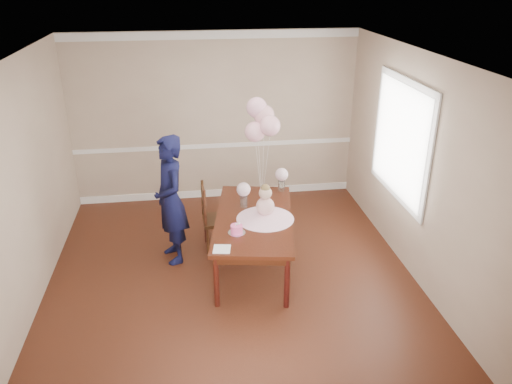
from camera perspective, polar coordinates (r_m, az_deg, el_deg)
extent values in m
cube|color=#34160D|center=(6.32, -2.72, -9.87)|extent=(4.50, 5.00, 0.00)
cube|color=silver|center=(5.30, -3.31, 15.07)|extent=(4.50, 5.00, 0.02)
cube|color=tan|center=(8.03, -4.69, 8.36)|extent=(4.50, 0.02, 2.70)
cube|color=tan|center=(3.52, 0.97, -14.36)|extent=(4.50, 0.02, 2.70)
cube|color=tan|center=(5.94, -25.16, 0.16)|extent=(0.02, 5.00, 2.70)
cube|color=tan|center=(6.26, 17.98, 2.55)|extent=(0.02, 5.00, 2.70)
cube|color=white|center=(8.15, -4.57, 5.30)|extent=(4.50, 0.02, 0.07)
cube|color=white|center=(7.77, -5.01, 17.45)|extent=(4.50, 0.02, 0.12)
cube|color=white|center=(8.46, -4.39, -0.09)|extent=(4.50, 0.02, 0.12)
cube|color=silver|center=(6.61, 16.23, 5.75)|extent=(0.02, 1.66, 1.56)
cube|color=white|center=(6.61, 16.09, 5.75)|extent=(0.01, 1.50, 1.40)
cube|color=black|center=(6.24, -0.24, -3.03)|extent=(1.24, 2.01, 0.05)
cube|color=black|center=(6.27, -0.24, -3.60)|extent=(1.13, 1.91, 0.09)
cylinder|color=black|center=(5.70, -4.54, -10.14)|extent=(0.08, 0.08, 0.66)
cylinder|color=black|center=(5.68, 3.55, -10.27)|extent=(0.08, 0.08, 0.66)
cylinder|color=black|center=(7.19, -3.18, -2.31)|extent=(0.08, 0.08, 0.66)
cylinder|color=black|center=(7.17, 3.13, -2.39)|extent=(0.08, 0.08, 0.66)
cone|color=#F7B6D1|center=(6.16, 1.06, -2.66)|extent=(0.83, 0.83, 0.09)
sphere|color=pink|center=(6.11, 1.07, -1.64)|extent=(0.23, 0.23, 0.23)
sphere|color=#CDA68D|center=(6.03, 1.08, -0.11)|extent=(0.16, 0.16, 0.16)
sphere|color=brown|center=(6.01, 1.08, 0.38)|extent=(0.11, 0.11, 0.11)
cylinder|color=silver|center=(5.86, -2.22, -4.67)|extent=(0.24, 0.24, 0.01)
cylinder|color=#F34C98|center=(5.83, -2.22, -4.23)|extent=(0.16, 0.16, 0.09)
sphere|color=silver|center=(5.81, -2.23, -3.70)|extent=(0.03, 0.03, 0.03)
sphere|color=white|center=(5.82, -1.94, -3.62)|extent=(0.03, 0.03, 0.03)
cylinder|color=silver|center=(6.45, -1.42, -1.08)|extent=(0.11, 0.11, 0.15)
sphere|color=beige|center=(6.38, -1.44, 0.30)|extent=(0.18, 0.18, 0.18)
cylinder|color=white|center=(6.92, 2.92, 0.71)|extent=(0.11, 0.11, 0.15)
sphere|color=white|center=(6.85, 2.95, 2.01)|extent=(0.18, 0.18, 0.18)
cube|color=white|center=(5.54, -3.92, -6.52)|extent=(0.22, 0.22, 0.01)
cylinder|color=silver|center=(6.68, 0.70, -0.75)|extent=(0.04, 0.04, 0.02)
sphere|color=#EFA9BB|center=(6.35, -0.12, 6.91)|extent=(0.26, 0.26, 0.26)
sphere|color=#EEA8BB|center=(6.27, 1.61, 7.58)|extent=(0.26, 0.26, 0.26)
sphere|color=#DE9DAA|center=(6.38, 0.93, 8.76)|extent=(0.26, 0.26, 0.26)
sphere|color=#E5A2BD|center=(6.38, 0.08, 9.63)|extent=(0.26, 0.26, 0.26)
cylinder|color=white|center=(6.53, 0.30, 2.40)|extent=(0.09, 0.02, 0.79)
cylinder|color=white|center=(6.49, 1.13, 2.70)|extent=(0.09, 0.07, 0.88)
cylinder|color=white|center=(6.54, 0.81, 3.32)|extent=(0.04, 0.09, 0.98)
cylinder|color=white|center=(6.53, 0.40, 3.74)|extent=(0.06, 0.11, 1.07)
cube|color=#321B0D|center=(6.79, -4.32, -3.21)|extent=(0.43, 0.43, 0.05)
cylinder|color=#3A1F0F|center=(6.73, -5.52, -5.62)|extent=(0.04, 0.04, 0.40)
cylinder|color=#36170E|center=(6.76, -2.68, -5.38)|extent=(0.04, 0.04, 0.40)
cylinder|color=black|center=(7.03, -5.78, -4.27)|extent=(0.04, 0.04, 0.40)
cylinder|color=#36130E|center=(7.05, -3.06, -4.05)|extent=(0.04, 0.04, 0.40)
cylinder|color=#3E1C11|center=(6.50, -5.85, -1.90)|extent=(0.04, 0.04, 0.52)
cylinder|color=#361F0E|center=(6.81, -6.10, -0.68)|extent=(0.04, 0.04, 0.52)
cube|color=#32170D|center=(6.70, -5.94, -2.13)|extent=(0.04, 0.37, 0.05)
cube|color=#32190D|center=(6.64, -5.99, -0.99)|extent=(0.04, 0.37, 0.05)
cube|color=#391F0F|center=(6.58, -6.05, 0.18)|extent=(0.04, 0.37, 0.05)
imported|color=black|center=(6.42, -9.74, -0.92)|extent=(0.57, 0.71, 1.70)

